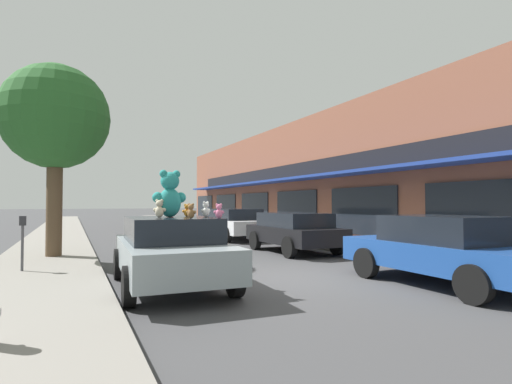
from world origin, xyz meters
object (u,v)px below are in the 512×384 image
at_px(teddy_bear_red, 171,209).
at_px(teddy_bear_brown, 191,211).
at_px(teddy_bear_pink, 219,211).
at_px(teddy_bear_cream, 159,209).
at_px(teddy_bear_giant, 170,194).
at_px(teddy_bear_white, 206,210).
at_px(parking_meter, 23,236).
at_px(teddy_bear_orange, 187,210).
at_px(parked_car_far_right, 236,223).
at_px(plush_art_car, 171,249).
at_px(street_tree, 56,118).
at_px(parked_car_far_left, 444,248).
at_px(parked_car_far_center, 294,230).

bearing_deg(teddy_bear_red, teddy_bear_brown, 137.57).
xyz_separation_m(teddy_bear_pink, teddy_bear_cream, (-0.94, 0.94, 0.04)).
distance_m(teddy_bear_giant, teddy_bear_white, 0.81).
height_order(teddy_bear_pink, teddy_bear_brown, teddy_bear_brown).
bearing_deg(parking_meter, teddy_bear_orange, -32.72).
bearing_deg(teddy_bear_pink, parking_meter, -23.38).
bearing_deg(teddy_bear_giant, parking_meter, -43.46).
relative_size(teddy_bear_cream, parked_car_far_right, 0.09).
relative_size(plush_art_car, street_tree, 0.76).
xyz_separation_m(teddy_bear_white, street_tree, (-3.00, 5.36, 2.69)).
bearing_deg(parked_car_far_right, parked_car_far_left, -90.00).
distance_m(teddy_bear_pink, teddy_bear_white, 0.76).
height_order(plush_art_car, parked_car_far_left, parked_car_far_left).
distance_m(teddy_bear_giant, teddy_bear_pink, 1.32).
xyz_separation_m(teddy_bear_giant, teddy_bear_brown, (0.20, -0.91, -0.33)).
bearing_deg(teddy_bear_white, teddy_bear_red, -87.32).
bearing_deg(teddy_bear_pink, parked_car_far_left, -174.27).
xyz_separation_m(teddy_bear_giant, teddy_bear_pink, (0.70, -1.07, -0.34)).
distance_m(teddy_bear_white, street_tree, 6.71).
bearing_deg(teddy_bear_brown, parking_meter, -0.68).
xyz_separation_m(teddy_bear_giant, street_tree, (-2.32, 5.06, 2.37)).
bearing_deg(teddy_bear_red, parked_car_far_left, -163.65).
bearing_deg(parking_meter, teddy_bear_brown, -47.38).
height_order(teddy_bear_brown, teddy_bear_orange, teddy_bear_brown).
relative_size(teddy_bear_giant, teddy_bear_white, 2.99).
relative_size(teddy_bear_pink, teddy_bear_brown, 0.98).
distance_m(teddy_bear_giant, parked_car_far_center, 6.66).
relative_size(teddy_bear_orange, parked_car_far_right, 0.07).
bearing_deg(teddy_bear_red, teddy_bear_cream, 110.60).
relative_size(teddy_bear_cream, parking_meter, 0.29).
bearing_deg(teddy_bear_cream, parked_car_far_right, -91.27).
xyz_separation_m(parked_car_far_center, street_tree, (-7.58, 1.14, 3.50)).
relative_size(teddy_bear_white, parked_car_far_left, 0.08).
bearing_deg(teddy_bear_white, parked_car_far_right, -138.48).
bearing_deg(teddy_bear_brown, teddy_bear_giant, -31.04).
relative_size(parked_car_far_center, parked_car_far_right, 0.97).
bearing_deg(teddy_bear_pink, teddy_bear_giant, -35.76).
height_order(teddy_bear_giant, teddy_bear_white, teddy_bear_giant).
distance_m(plush_art_car, teddy_bear_pink, 1.43).
bearing_deg(teddy_bear_pink, parked_car_far_center, -111.50).
bearing_deg(teddy_bear_brown, street_tree, -20.47).
bearing_deg(street_tree, parking_meter, -101.98).
relative_size(parked_car_far_center, street_tree, 0.72).
relative_size(teddy_bear_giant, teddy_bear_orange, 3.55).
distance_m(teddy_bear_pink, teddy_bear_red, 1.86).
bearing_deg(parked_car_far_left, parked_car_far_center, 90.00).
height_order(teddy_bear_giant, teddy_bear_orange, teddy_bear_giant).
distance_m(plush_art_car, parked_car_far_center, 6.62).
bearing_deg(teddy_bear_cream, teddy_bear_orange, -119.43).
relative_size(teddy_bear_giant, parking_meter, 0.77).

